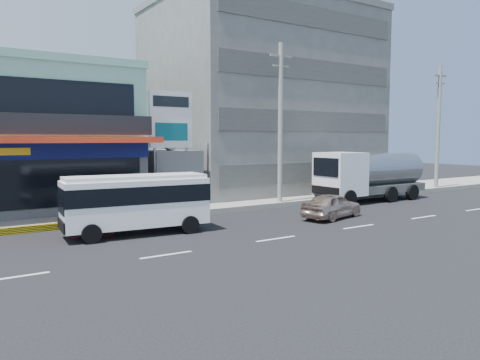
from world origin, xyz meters
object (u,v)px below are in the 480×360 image
minibus (136,199)px  utility_pole_near (280,123)px  satellite_dish (166,149)px  sedan (332,206)px  concrete_building (261,103)px  shop_building (15,142)px  motorcycle_rider (91,218)px  tanker_truck (368,175)px  utility_pole_far (438,127)px  billboard (171,126)px

minibus → utility_pole_near: bearing=17.2°
satellite_dish → sedan: (5.63, -8.52, -2.90)m
sedan → concrete_building: bearing=-33.1°
shop_building → satellite_dish: 8.54m
sedan → motorcycle_rider: 12.24m
minibus → tanker_truck: 17.14m
concrete_building → minibus: size_ratio=2.50×
shop_building → sedan: size_ratio=3.12×
concrete_building → sedan: size_ratio=4.03×
concrete_building → motorcycle_rider: 20.47m
utility_pole_far → sedan: (-16.37, -4.92, -4.47)m
satellite_dish → billboard: 2.31m
motorcycle_rider → minibus: bearing=-10.4°
shop_building → tanker_truck: bearing=-20.9°
minibus → tanker_truck: size_ratio=0.75×
satellite_dish → concrete_building: bearing=21.8°
shop_building → utility_pole_far: size_ratio=1.24×
minibus → utility_pole_far: bearing=7.0°
concrete_building → motorcycle_rider: size_ratio=6.35×
satellite_dish → tanker_truck: satellite_dish is taller
sedan → utility_pole_far: bearing=-87.2°
satellite_dish → utility_pole_near: bearing=-31.0°
billboard → utility_pole_far: bearing=-4.6°
concrete_building → satellite_dish: 11.30m
utility_pole_near → minibus: (-10.54, -3.27, -3.59)m
satellite_dish → utility_pole_far: 22.35m
billboard → minibus: 7.31m
minibus → motorcycle_rider: 2.06m
utility_pole_far → motorcycle_rider: bearing=-174.1°
concrete_building → billboard: concrete_building is taller
shop_building → minibus: shop_building is taller
satellite_dish → utility_pole_near: size_ratio=0.15×
billboard → minibus: bearing=-128.6°
utility_pole_far → billboard: bearing=175.4°
utility_pole_far → tanker_truck: utility_pole_far is taller
satellite_dish → utility_pole_near: (6.00, -3.60, 1.57)m
minibus → motorcycle_rider: minibus is taller
billboard → utility_pole_far: utility_pole_far is taller
minibus → concrete_building: bearing=36.8°
utility_pole_far → utility_pole_near: bearing=180.0°
tanker_truck → sedan: bearing=-152.1°
satellite_dish → billboard: (-0.50, -1.80, 1.35)m
sedan → motorcycle_rider: bearing=66.7°
shop_building → utility_pole_far: bearing=-12.3°
motorcycle_rider → shop_building: bearing=99.3°
satellite_dish → billboard: size_ratio=0.22×
tanker_truck → satellite_dish: bearing=158.6°
utility_pole_near → minibus: size_ratio=1.57×
shop_building → satellite_dish: bearing=-20.2°
minibus → sedan: size_ratio=1.61×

